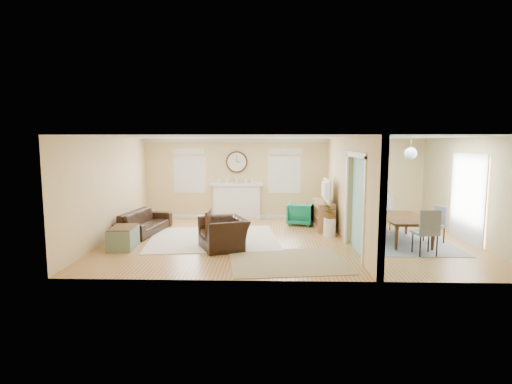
# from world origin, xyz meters

# --- Properties ---
(floor) EXTENTS (9.00, 9.00, 0.00)m
(floor) POSITION_xyz_m (0.00, 0.00, 0.00)
(floor) COLOR olive
(floor) RESTS_ON ground
(wall_back) EXTENTS (9.00, 0.02, 2.60)m
(wall_back) POSITION_xyz_m (0.00, 3.00, 1.30)
(wall_back) COLOR #DDC081
(wall_back) RESTS_ON ground
(wall_front) EXTENTS (9.00, 0.02, 2.60)m
(wall_front) POSITION_xyz_m (0.00, -3.00, 1.30)
(wall_front) COLOR #DDC081
(wall_front) RESTS_ON ground
(wall_left) EXTENTS (0.02, 6.00, 2.60)m
(wall_left) POSITION_xyz_m (-4.50, 0.00, 1.30)
(wall_left) COLOR #DDC081
(wall_left) RESTS_ON ground
(wall_right) EXTENTS (0.02, 6.00, 2.60)m
(wall_right) POSITION_xyz_m (4.50, 0.00, 1.30)
(wall_right) COLOR #DDC081
(wall_right) RESTS_ON ground
(ceiling) EXTENTS (9.00, 6.00, 0.02)m
(ceiling) POSITION_xyz_m (0.00, 0.00, 2.60)
(ceiling) COLOR white
(ceiling) RESTS_ON wall_back
(partition) EXTENTS (0.17, 6.00, 2.60)m
(partition) POSITION_xyz_m (1.51, 0.28, 1.36)
(partition) COLOR #DDC081
(partition) RESTS_ON ground
(fireplace) EXTENTS (1.70, 0.30, 1.17)m
(fireplace) POSITION_xyz_m (-1.50, 2.88, 0.60)
(fireplace) COLOR white
(fireplace) RESTS_ON ground
(wall_clock) EXTENTS (0.70, 0.07, 0.70)m
(wall_clock) POSITION_xyz_m (-1.50, 2.97, 1.85)
(wall_clock) COLOR #442511
(wall_clock) RESTS_ON wall_back
(window_left) EXTENTS (1.05, 0.13, 1.42)m
(window_left) POSITION_xyz_m (-3.05, 2.95, 1.66)
(window_left) COLOR white
(window_left) RESTS_ON wall_back
(window_right) EXTENTS (1.05, 0.13, 1.42)m
(window_right) POSITION_xyz_m (0.05, 2.95, 1.66)
(window_right) COLOR white
(window_right) RESTS_ON wall_back
(french_doors) EXTENTS (0.06, 1.70, 2.20)m
(french_doors) POSITION_xyz_m (4.45, 0.00, 1.10)
(french_doors) COLOR white
(french_doors) RESTS_ON ground
(pendant) EXTENTS (0.30, 0.30, 0.55)m
(pendant) POSITION_xyz_m (3.00, 0.00, 2.20)
(pendant) COLOR gold
(pendant) RESTS_ON ceiling
(rug_cream) EXTENTS (3.57, 3.19, 0.02)m
(rug_cream) POSITION_xyz_m (-1.90, 0.14, 0.01)
(rug_cream) COLOR beige
(rug_cream) RESTS_ON floor
(rug_jute) EXTENTS (2.61, 2.24, 0.01)m
(rug_jute) POSITION_xyz_m (-0.08, -1.84, 0.01)
(rug_jute) COLOR #978359
(rug_jute) RESTS_ON floor
(rug_grey) EXTENTS (2.21, 2.76, 0.01)m
(rug_grey) POSITION_xyz_m (2.88, -0.06, 0.01)
(rug_grey) COLOR slate
(rug_grey) RESTS_ON floor
(sofa) EXTENTS (1.08, 2.17, 0.61)m
(sofa) POSITION_xyz_m (-3.88, 0.77, 0.30)
(sofa) COLOR black
(sofa) RESTS_ON floor
(eames_chair) EXTENTS (1.33, 1.40, 0.72)m
(eames_chair) POSITION_xyz_m (-1.52, -0.83, 0.36)
(eames_chair) COLOR black
(eames_chair) RESTS_ON floor
(green_chair) EXTENTS (0.87, 0.88, 0.67)m
(green_chair) POSITION_xyz_m (0.49, 1.98, 0.34)
(green_chair) COLOR #067650
(green_chair) RESTS_ON floor
(trunk) EXTENTS (0.61, 0.93, 0.51)m
(trunk) POSITION_xyz_m (-3.88, -0.87, 0.26)
(trunk) COLOR gray
(trunk) RESTS_ON floor
(credenza) EXTENTS (0.49, 1.44, 0.80)m
(credenza) POSITION_xyz_m (1.11, 1.48, 0.40)
(credenza) COLOR #987248
(credenza) RESTS_ON floor
(tv) EXTENTS (0.15, 1.12, 0.64)m
(tv) POSITION_xyz_m (1.09, 1.48, 1.12)
(tv) COLOR black
(tv) RESTS_ON credenza
(garden_stool) EXTENTS (0.32, 0.32, 0.47)m
(garden_stool) POSITION_xyz_m (1.15, 0.52, 0.23)
(garden_stool) COLOR white
(garden_stool) RESTS_ON floor
(potted_plant) EXTENTS (0.37, 0.42, 0.43)m
(potted_plant) POSITION_xyz_m (1.15, 0.52, 0.69)
(potted_plant) COLOR #337F33
(potted_plant) RESTS_ON garden_stool
(dining_table) EXTENTS (1.06, 1.85, 0.64)m
(dining_table) POSITION_xyz_m (2.88, -0.06, 0.32)
(dining_table) COLOR #442511
(dining_table) RESTS_ON floor
(dining_chair_n) EXTENTS (0.50, 0.50, 0.99)m
(dining_chair_n) POSITION_xyz_m (2.81, 1.05, 0.58)
(dining_chair_n) COLOR slate
(dining_chair_n) RESTS_ON floor
(dining_chair_s) EXTENTS (0.50, 0.50, 1.04)m
(dining_chair_s) POSITION_xyz_m (2.96, -1.22, 0.61)
(dining_chair_s) COLOR slate
(dining_chair_s) RESTS_ON floor
(dining_chair_w) EXTENTS (0.52, 0.52, 1.02)m
(dining_chair_w) POSITION_xyz_m (2.18, 0.01, 0.60)
(dining_chair_w) COLOR white
(dining_chair_w) RESTS_ON floor
(dining_chair_e) EXTENTS (0.50, 0.50, 0.91)m
(dining_chair_e) POSITION_xyz_m (3.62, -0.11, 0.54)
(dining_chair_e) COLOR slate
(dining_chair_e) RESTS_ON floor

